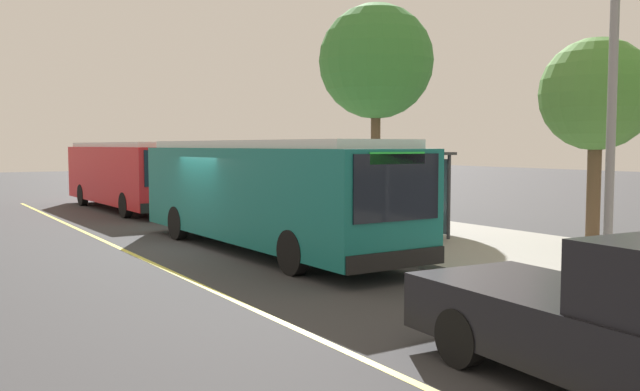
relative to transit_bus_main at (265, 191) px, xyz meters
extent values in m
plane|color=#38383A|center=(-1.47, -1.01, -1.62)|extent=(120.00, 120.00, 0.00)
cube|color=gray|center=(-1.47, 4.99, -1.54)|extent=(44.00, 6.40, 0.15)
cube|color=#E0D64C|center=(-1.47, -3.21, -1.61)|extent=(36.00, 0.14, 0.01)
cube|color=#146B66|center=(-0.02, -0.01, -0.07)|extent=(11.03, 2.78, 2.40)
cube|color=silver|center=(-0.02, -0.01, 1.23)|extent=(10.15, 2.51, 0.20)
cube|color=black|center=(5.49, 0.11, 0.37)|extent=(0.09, 2.17, 1.34)
cube|color=black|center=(-0.04, 1.28, 0.22)|extent=(9.66, 0.24, 1.06)
cube|color=silver|center=(-0.04, 1.28, -1.05)|extent=(10.43, 0.25, 0.28)
cube|color=#26D83F|center=(5.49, 0.11, 0.95)|extent=(0.06, 1.40, 0.24)
cube|color=black|center=(5.50, 0.11, -1.09)|extent=(0.13, 2.50, 0.36)
cylinder|color=black|center=(3.36, 1.22, -1.12)|extent=(1.01, 0.30, 1.00)
cylinder|color=black|center=(3.41, -1.09, -1.12)|extent=(1.01, 0.30, 1.00)
cylinder|color=black|center=(-3.33, 1.08, -1.12)|extent=(1.01, 0.30, 1.00)
cylinder|color=black|center=(-3.28, -1.23, -1.12)|extent=(1.01, 0.30, 1.00)
cube|color=red|center=(-13.52, 0.28, -0.07)|extent=(10.70, 2.78, 2.40)
cube|color=silver|center=(-13.52, 0.28, 1.23)|extent=(9.84, 2.51, 0.20)
cube|color=black|center=(-8.19, 0.39, 0.37)|extent=(0.09, 2.17, 1.34)
cube|color=black|center=(-13.55, 1.57, 0.22)|extent=(9.36, 0.25, 1.06)
cube|color=white|center=(-13.55, 1.57, -1.05)|extent=(10.11, 0.25, 0.28)
cube|color=#26D83F|center=(-8.18, 0.39, 0.95)|extent=(0.06, 1.40, 0.24)
cube|color=black|center=(-8.17, 0.39, -1.09)|extent=(0.13, 2.50, 0.36)
cylinder|color=black|center=(-10.25, 1.50, -1.12)|extent=(1.01, 0.30, 1.00)
cylinder|color=black|center=(-10.20, -0.81, -1.12)|extent=(1.01, 0.30, 1.00)
cylinder|color=black|center=(-16.74, 1.36, -1.12)|extent=(1.01, 0.30, 1.00)
cylinder|color=black|center=(-16.69, -0.95, -1.12)|extent=(1.01, 0.30, 1.00)
cube|color=black|center=(11.52, -1.54, -0.94)|extent=(5.51, 2.31, 0.75)
cylinder|color=black|center=(9.96, -0.54, -1.24)|extent=(0.77, 0.28, 0.76)
cylinder|color=black|center=(9.86, -2.34, -1.24)|extent=(0.77, 0.28, 0.76)
cylinder|color=#333338|center=(1.74, 4.97, -0.27)|extent=(0.10, 0.10, 2.40)
cylinder|color=#333338|center=(1.74, 3.67, -0.27)|extent=(0.10, 0.10, 2.40)
cylinder|color=#333338|center=(-0.86, 4.97, -0.27)|extent=(0.10, 0.10, 2.40)
cylinder|color=#333338|center=(-0.86, 3.67, -0.27)|extent=(0.10, 0.10, 2.40)
cube|color=#333338|center=(0.44, 4.32, 0.97)|extent=(2.90, 1.60, 0.08)
cube|color=#4C606B|center=(0.44, 4.97, -0.27)|extent=(2.47, 0.04, 2.16)
cube|color=navy|center=(-0.86, 4.32, -0.31)|extent=(0.06, 1.11, 1.82)
cube|color=brown|center=(0.15, 4.43, -1.02)|extent=(1.60, 0.44, 0.06)
cube|color=brown|center=(0.15, 4.67, -0.74)|extent=(1.60, 0.05, 0.44)
cube|color=#333338|center=(-0.57, 4.43, -1.24)|extent=(0.08, 0.40, 0.45)
cube|color=#333338|center=(0.87, 4.43, -1.24)|extent=(0.08, 0.40, 0.45)
cylinder|color=#333338|center=(2.48, 2.84, -0.07)|extent=(0.07, 0.07, 2.80)
cube|color=white|center=(2.48, 2.82, 1.03)|extent=(0.44, 0.03, 0.56)
cube|color=red|center=(2.48, 2.81, 1.03)|extent=(0.40, 0.01, 0.16)
cylinder|color=#282D47|center=(-1.46, 2.71, -1.04)|extent=(0.14, 0.14, 0.85)
cylinder|color=#282D47|center=(-1.46, 2.53, -1.04)|extent=(0.14, 0.14, 0.85)
cube|color=#338C4C|center=(-1.46, 2.62, -0.31)|extent=(0.24, 0.40, 0.62)
sphere|color=tan|center=(-1.46, 2.62, 0.11)|extent=(0.22, 0.22, 0.22)
cylinder|color=brown|center=(-4.45, 6.99, 0.63)|extent=(0.36, 0.36, 4.19)
sphere|color=#387A33|center=(-4.45, 6.99, 4.33)|extent=(4.27, 4.27, 4.27)
cylinder|color=brown|center=(4.75, 7.32, -0.01)|extent=(0.36, 0.36, 2.90)
sphere|color=#4C8438|center=(4.75, 7.32, 2.55)|extent=(2.96, 2.96, 2.96)
cylinder|color=gray|center=(8.62, 2.40, 1.73)|extent=(0.16, 0.16, 6.40)
camera|label=1|loc=(16.06, -8.34, 1.20)|focal=38.06mm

